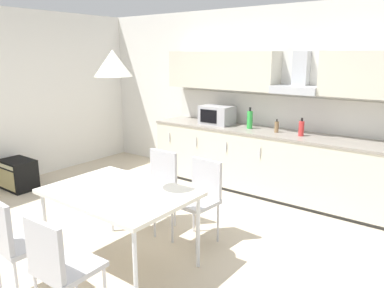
% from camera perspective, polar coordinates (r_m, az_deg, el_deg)
% --- Properties ---
extents(ground_plane, '(8.78, 7.88, 0.02)m').
position_cam_1_polar(ground_plane, '(4.06, -9.40, -15.37)').
color(ground_plane, beige).
extents(wall_back, '(7.02, 0.10, 2.61)m').
position_cam_1_polar(wall_back, '(5.76, 9.84, 6.99)').
color(wall_back, silver).
rests_on(wall_back, ground_plane).
extents(kitchen_counter, '(4.23, 0.69, 0.90)m').
position_cam_1_polar(kitchen_counter, '(5.29, 14.41, -3.22)').
color(kitchen_counter, '#333333').
rests_on(kitchen_counter, ground_plane).
extents(backsplash_tile, '(4.21, 0.02, 0.46)m').
position_cam_1_polar(backsplash_tile, '(5.44, 16.14, 4.44)').
color(backsplash_tile, silver).
rests_on(backsplash_tile, kitchen_counter).
extents(upper_wall_cabinets, '(4.21, 0.40, 0.55)m').
position_cam_1_polar(upper_wall_cabinets, '(5.23, 15.92, 10.38)').
color(upper_wall_cabinets, beige).
extents(microwave, '(0.48, 0.35, 0.28)m').
position_cam_1_polar(microwave, '(5.70, 3.82, 4.43)').
color(microwave, '#ADADB2').
rests_on(microwave, kitchen_counter).
extents(bottle_green, '(0.08, 0.08, 0.30)m').
position_cam_1_polar(bottle_green, '(5.42, 8.80, 3.71)').
color(bottle_green, green).
rests_on(bottle_green, kitchen_counter).
extents(bottle_red, '(0.07, 0.07, 0.24)m').
position_cam_1_polar(bottle_red, '(5.07, 16.32, 2.31)').
color(bottle_red, red).
rests_on(bottle_red, kitchen_counter).
extents(bottle_brown, '(0.06, 0.06, 0.18)m').
position_cam_1_polar(bottle_brown, '(5.22, 12.76, 2.58)').
color(bottle_brown, brown).
rests_on(bottle_brown, kitchen_counter).
extents(dining_table, '(1.31, 0.92, 0.74)m').
position_cam_1_polar(dining_table, '(3.49, -11.02, -7.70)').
color(dining_table, silver).
rests_on(dining_table, ground_plane).
extents(chair_near_left, '(0.43, 0.43, 0.87)m').
position_cam_1_polar(chair_near_left, '(3.36, -25.48, -12.69)').
color(chair_near_left, '#B2B2B7').
rests_on(chair_near_left, ground_plane).
extents(chair_far_left, '(0.40, 0.40, 0.87)m').
position_cam_1_polar(chair_far_left, '(4.30, -5.22, -5.67)').
color(chair_far_left, '#B2B2B7').
rests_on(chair_far_left, ground_plane).
extents(chair_near_right, '(0.42, 0.42, 0.87)m').
position_cam_1_polar(chair_near_right, '(2.89, -19.66, -16.57)').
color(chair_near_right, '#B2B2B7').
rests_on(chair_near_right, ground_plane).
extents(chair_far_right, '(0.43, 0.43, 0.87)m').
position_cam_1_polar(chair_far_right, '(3.94, 1.28, -7.42)').
color(chair_far_right, '#B2B2B7').
rests_on(chair_far_right, ground_plane).
extents(guitar_amp, '(0.52, 0.37, 0.44)m').
position_cam_1_polar(guitar_amp, '(6.08, -24.97, -4.22)').
color(guitar_amp, black).
rests_on(guitar_amp, ground_plane).
extents(pendant_lamp, '(0.32, 0.32, 0.22)m').
position_cam_1_polar(pendant_lamp, '(3.26, -11.97, 11.95)').
color(pendant_lamp, silver).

